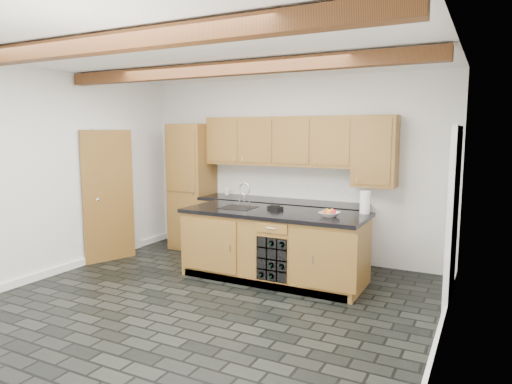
# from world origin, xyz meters

# --- Properties ---
(ground) EXTENTS (5.00, 5.00, 0.00)m
(ground) POSITION_xyz_m (0.00, 0.00, 0.00)
(ground) COLOR black
(ground) RESTS_ON ground
(room_shell) EXTENTS (5.01, 5.00, 5.00)m
(room_shell) POSITION_xyz_m (-0.09, 0.53, 1.53)
(room_shell) COLOR white
(room_shell) RESTS_ON ground
(back_cabinetry) EXTENTS (3.65, 0.62, 2.20)m
(back_cabinetry) POSITION_xyz_m (-0.38, 2.24, 0.98)
(back_cabinetry) COLOR olive
(back_cabinetry) RESTS_ON ground
(island) EXTENTS (2.48, 0.96, 0.93)m
(island) POSITION_xyz_m (0.31, 1.28, 0.46)
(island) COLOR olive
(island) RESTS_ON ground
(faucet) EXTENTS (0.45, 0.40, 0.34)m
(faucet) POSITION_xyz_m (-0.25, 1.33, 0.96)
(faucet) COLOR black
(faucet) RESTS_ON island
(kitchen_scale) EXTENTS (0.23, 0.18, 0.06)m
(kitchen_scale) POSITION_xyz_m (0.27, 1.39, 0.96)
(kitchen_scale) COLOR black
(kitchen_scale) RESTS_ON island
(fruit_bowl) EXTENTS (0.28, 0.28, 0.06)m
(fruit_bowl) POSITION_xyz_m (1.09, 1.22, 0.96)
(fruit_bowl) COLOR beige
(fruit_bowl) RESTS_ON island
(fruit_cluster) EXTENTS (0.16, 0.17, 0.07)m
(fruit_cluster) POSITION_xyz_m (1.09, 1.22, 0.99)
(fruit_cluster) COLOR red
(fruit_cluster) RESTS_ON fruit_bowl
(paper_towel) EXTENTS (0.13, 0.13, 0.29)m
(paper_towel) POSITION_xyz_m (1.42, 1.65, 1.07)
(paper_towel) COLOR white
(paper_towel) RESTS_ON island
(mug) EXTENTS (0.11, 0.11, 0.10)m
(mug) POSITION_xyz_m (-1.04, 2.32, 0.98)
(mug) COLOR white
(mug) RESTS_ON back_cabinetry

